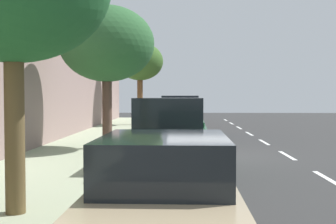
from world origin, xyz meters
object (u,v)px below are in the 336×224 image
parked_pickup_green_mid (170,136)px  fire_hydrant (113,153)px  parked_sedan_red_nearest (178,114)px  parked_sedan_tan_far (164,197)px  parked_suv_dark_blue_second (179,116)px  street_tree_near_cyclist (140,62)px  street_tree_mid_block (107,44)px  bicycle_at_curb (159,139)px  cyclist_with_backpack (154,120)px

parked_pickup_green_mid → fire_hydrant: 1.80m
parked_sedan_red_nearest → parked_sedan_tan_far: same height
parked_sedan_red_nearest → parked_suv_dark_blue_second: parked_suv_dark_blue_second is taller
parked_sedan_tan_far → street_tree_near_cyclist: (2.44, -22.99, 3.36)m
street_tree_mid_block → fire_hydrant: bearing=101.1°
bicycle_at_curb → street_tree_mid_block: (1.81, 0.99, 3.45)m
street_tree_near_cyclist → fire_hydrant: (-0.92, 17.34, -3.55)m
bicycle_at_curb → parked_sedan_tan_far: bearing=93.2°
cyclist_with_backpack → parked_pickup_green_mid: bearing=98.5°
parked_suv_dark_blue_second → cyclist_with_backpack: parked_suv_dark_blue_second is taller
parked_sedan_red_nearest → parked_pickup_green_mid: size_ratio=0.84×
street_tree_mid_block → parked_pickup_green_mid: bearing=122.9°
bicycle_at_curb → fire_hydrant: 5.75m
parked_pickup_green_mid → parked_sedan_tan_far: parked_pickup_green_mid is taller
parked_pickup_green_mid → street_tree_mid_block: street_tree_mid_block is taller
parked_suv_dark_blue_second → parked_sedan_red_nearest: bearing=-89.4°
parked_pickup_green_mid → fire_hydrant: (1.43, 1.05, -0.34)m
fire_hydrant → street_tree_near_cyclist: bearing=-87.0°
parked_pickup_green_mid → bicycle_at_curb: 4.69m
parked_suv_dark_blue_second → parked_sedan_tan_far: 16.09m
parked_pickup_green_mid → cyclist_with_backpack: bearing=-81.5°
parked_sedan_tan_far → cyclist_with_backpack: size_ratio=2.56×
bicycle_at_curb → street_tree_mid_block: street_tree_mid_block is taller
bicycle_at_curb → street_tree_near_cyclist: bearing=-81.2°
street_tree_near_cyclist → parked_sedan_tan_far: bearing=96.1°
street_tree_mid_block → parked_suv_dark_blue_second: bearing=-113.7°
parked_pickup_green_mid → cyclist_with_backpack: parked_pickup_green_mid is taller
parked_pickup_green_mid → bicycle_at_curb: size_ratio=3.10×
parked_suv_dark_blue_second → parked_pickup_green_mid: 9.39m
parked_pickup_green_mid → street_tree_near_cyclist: bearing=-81.8°
street_tree_near_cyclist → street_tree_mid_block: size_ratio=1.03×
parked_suv_dark_blue_second → bicycle_at_curb: size_ratio=2.76×
parked_sedan_tan_far → bicycle_at_curb: bearing=-86.8°
fire_hydrant → parked_suv_dark_blue_second: bearing=-98.8°
parked_suv_dark_blue_second → bicycle_at_curb: 4.85m
bicycle_at_curb → street_tree_mid_block: size_ratio=0.34×
parked_sedan_red_nearest → parked_sedan_tan_far: size_ratio=1.02×
cyclist_with_backpack → parked_sedan_tan_far: bearing=94.1°
parked_sedan_red_nearest → parked_pickup_green_mid: (0.09, 17.75, 0.15)m
parked_suv_dark_blue_second → cyclist_with_backpack: size_ratio=2.76×
parked_suv_dark_blue_second → parked_pickup_green_mid: (0.18, 9.39, -0.13)m
street_tree_near_cyclist → fire_hydrant: street_tree_near_cyclist is taller
parked_pickup_green_mid → bicycle_at_curb: bearing=-83.4°
parked_suv_dark_blue_second → parked_sedan_tan_far: parked_suv_dark_blue_second is taller
parked_pickup_green_mid → fire_hydrant: bearing=36.2°
parked_sedan_tan_far → street_tree_near_cyclist: 23.36m
parked_sedan_red_nearest → bicycle_at_curb: bearing=87.3°
parked_suv_dark_blue_second → fire_hydrant: parked_suv_dark_blue_second is taller
parked_sedan_red_nearest → parked_sedan_tan_far: (-0.00, 24.45, 0.00)m
parked_sedan_tan_far → bicycle_at_curb: parked_sedan_tan_far is taller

